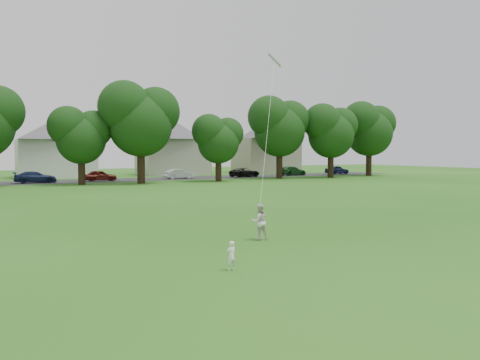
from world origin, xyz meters
TOP-DOWN VIEW (x-y plane):
  - ground at (0.00, 0.00)m, footprint 160.00×160.00m
  - street at (0.00, 42.00)m, footprint 90.00×7.00m
  - toddler at (-2.25, -1.02)m, footprint 0.33×0.24m
  - older_boy at (0.77, 2.46)m, footprint 0.73×0.61m
  - kite at (2.89, 5.24)m, footprint 2.65×3.35m
  - tree_row at (1.82, 35.94)m, footprint 82.67×9.24m
  - parked_cars at (5.06, 41.00)m, footprint 71.55×2.48m
  - house_row at (0.46, 52.00)m, footprint 76.99×13.93m

SIDE VIEW (x-z plane):
  - ground at x=0.00m, z-range 0.00..0.00m
  - street at x=0.00m, z-range 0.00..0.01m
  - toddler at x=-2.25m, z-range 0.00..0.82m
  - parked_cars at x=5.06m, z-range -0.01..1.25m
  - older_boy at x=0.77m, z-range 0.00..1.36m
  - kite at x=2.89m, z-range -0.47..9.43m
  - house_row at x=0.46m, z-range -0.09..9.76m
  - tree_row at x=1.82m, z-range 0.90..12.53m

